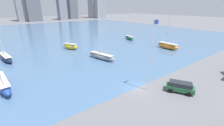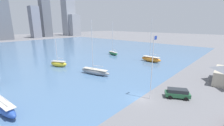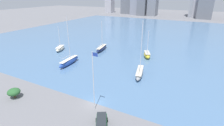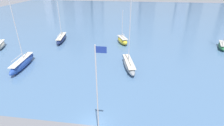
# 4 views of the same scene
# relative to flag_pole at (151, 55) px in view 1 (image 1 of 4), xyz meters

# --- Properties ---
(ground_plane) EXTENTS (500.00, 500.00, 0.00)m
(ground_plane) POSITION_rel_flag_pole_xyz_m (-1.19, 1.68, -6.84)
(ground_plane) COLOR slate
(harbor_water) EXTENTS (180.00, 140.00, 0.00)m
(harbor_water) POSITION_rel_flag_pole_xyz_m (-1.19, 71.68, -6.83)
(harbor_water) COLOR #4C7099
(harbor_water) RESTS_ON ground_plane
(flag_pole) EXTENTS (1.24, 0.14, 12.68)m
(flag_pole) POSITION_rel_flag_pole_xyz_m (0.00, 0.00, 0.00)
(flag_pole) COLOR silver
(flag_pole) RESTS_ON ground_plane
(sailboat_navy) EXTENTS (3.67, 10.50, 12.11)m
(sailboat_navy) POSITION_rel_flag_pole_xyz_m (-19.72, 35.38, -5.89)
(sailboat_navy) COLOR #19234C
(sailboat_navy) RESTS_ON harbor_water
(sailboat_blue) EXTENTS (2.84, 10.63, 16.32)m
(sailboat_blue) POSITION_rel_flag_pole_xyz_m (-21.22, 16.63, -5.69)
(sailboat_blue) COLOR #284CA8
(sailboat_blue) RESTS_ON harbor_water
(sailboat_green) EXTENTS (3.85, 7.55, 15.90)m
(sailboat_green) POSITION_rel_flag_pole_xyz_m (29.01, 35.71, -5.87)
(sailboat_green) COLOR #236B3D
(sailboat_green) RESTS_ON harbor_water
(sailboat_yellow) EXTENTS (4.62, 6.65, 10.09)m
(sailboat_yellow) POSITION_rel_flag_pole_xyz_m (-0.03, 35.89, -5.75)
(sailboat_yellow) COLOR yellow
(sailboat_yellow) RESTS_ON harbor_water
(sailboat_orange) EXTENTS (2.55, 8.28, 16.99)m
(sailboat_orange) POSITION_rel_flag_pole_xyz_m (28.59, 14.87, -5.67)
(sailboat_orange) COLOR orange
(sailboat_orange) RESTS_ON harbor_water
(sailboat_gray) EXTENTS (4.21, 10.07, 15.88)m
(sailboat_gray) POSITION_rel_flag_pole_xyz_m (2.78, 19.70, -5.85)
(sailboat_gray) COLOR gray
(sailboat_gray) RESTS_ON harbor_water
(parked_suv_green) EXTENTS (4.04, 5.09, 1.94)m
(parked_suv_green) POSITION_rel_flag_pole_xyz_m (4.03, -3.94, -5.78)
(parked_suv_green) COLOR #235B38
(parked_suv_green) RESTS_ON ground_plane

